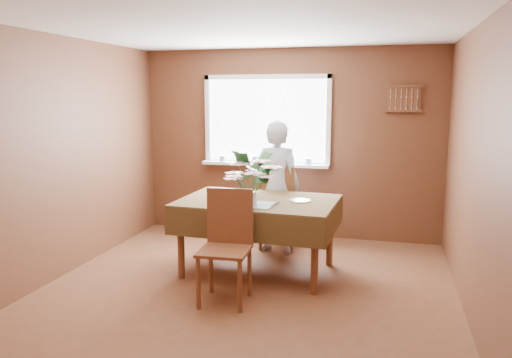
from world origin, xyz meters
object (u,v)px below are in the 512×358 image
(chair_far, at_px, (278,204))
(seated_woman, at_px, (277,187))
(chair_near, at_px, (227,241))
(flower_bouquet, at_px, (251,174))
(dining_table, at_px, (258,209))

(chair_far, distance_m, seated_woman, 0.25)
(chair_near, height_order, seated_woman, seated_woman)
(flower_bouquet, bearing_deg, dining_table, 90.06)
(chair_far, bearing_deg, flower_bouquet, 89.09)
(dining_table, bearing_deg, flower_bouquet, -87.20)
(chair_near, relative_size, seated_woman, 0.65)
(dining_table, distance_m, flower_bouquet, 0.50)
(dining_table, height_order, seated_woman, seated_woman)
(chair_far, distance_m, flower_bouquet, 1.24)
(seated_woman, bearing_deg, dining_table, 94.85)
(dining_table, xyz_separation_m, chair_near, (-0.10, -0.78, -0.14))
(chair_far, height_order, flower_bouquet, flower_bouquet)
(chair_far, relative_size, flower_bouquet, 1.85)
(dining_table, distance_m, chair_near, 0.80)
(dining_table, bearing_deg, chair_far, 90.47)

